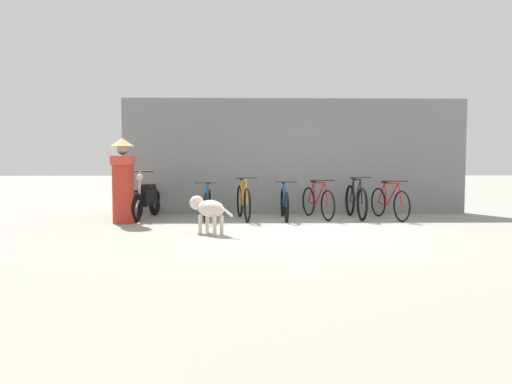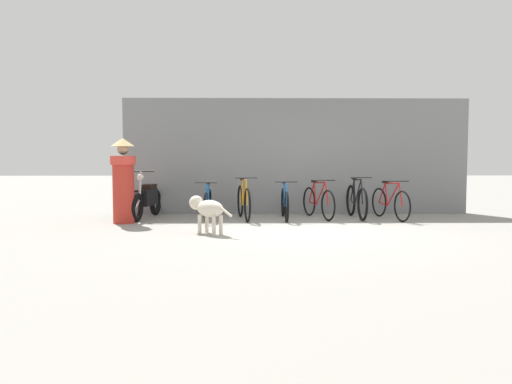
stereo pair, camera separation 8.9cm
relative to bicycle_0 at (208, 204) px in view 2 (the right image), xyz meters
name	(u,v)px [view 2 (the right image)]	position (x,y,z in m)	size (l,w,h in m)	color
ground_plane	(313,233)	(2.02, -1.96, -0.34)	(60.00, 60.00, 0.00)	gray
shop_wall_back	(296,156)	(2.02, 1.17, 1.03)	(8.17, 0.20, 2.73)	slate
bicycle_0	(208,204)	(0.00, 0.00, 0.00)	(0.46, 1.69, 0.83)	black
bicycle_1	(244,202)	(0.78, 0.00, 0.04)	(0.46, 1.71, 0.93)	black
bicycle_2	(285,203)	(1.67, 0.03, 0.00)	(0.46, 1.73, 0.84)	black
bicycle_3	(318,202)	(2.42, 0.19, 0.02)	(0.57, 1.61, 0.86)	black
bicycle_4	(356,201)	(3.26, 0.18, 0.03)	(0.46, 1.69, 0.92)	black
bicycle_5	(390,203)	(3.96, 0.00, 0.02)	(0.51, 1.63, 0.85)	black
motorcycle	(146,200)	(-1.37, 0.24, 0.08)	(0.58, 1.86, 1.06)	black
stray_dog	(207,208)	(0.15, -2.03, 0.10)	(0.85, 0.83, 0.66)	beige
person_in_robes	(123,179)	(-1.67, -0.56, 0.56)	(0.70, 0.70, 1.73)	#B72D23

